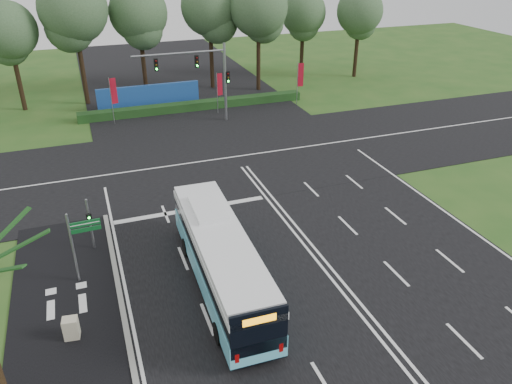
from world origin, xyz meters
TOP-DOWN VIEW (x-y plane):
  - ground at (0.00, 0.00)m, footprint 120.00×120.00m
  - road_main at (0.00, 0.00)m, footprint 20.00×120.00m
  - road_cross at (0.00, 12.00)m, footprint 120.00×14.00m
  - bike_path at (-12.50, -3.00)m, footprint 5.00×18.00m
  - kerb_strip at (-10.10, -3.00)m, footprint 0.25×18.00m
  - city_bus at (-5.30, -2.94)m, footprint 2.67×11.43m
  - pedestrian_signal at (-10.96, 2.60)m, footprint 0.29×0.40m
  - street_sign at (-11.53, -0.09)m, footprint 1.50×0.15m
  - utility_cabinet at (-12.30, -4.14)m, footprint 0.68×0.59m
  - banner_flag_left at (-7.63, 22.91)m, footprint 0.61×0.23m
  - banner_flag_mid at (2.05, 22.75)m, footprint 0.57×0.14m
  - banner_flag_right at (10.23, 22.45)m, footprint 0.63×0.12m
  - traffic_light_gantry at (0.21, 20.50)m, footprint 8.41×0.28m
  - hedge at (0.00, 24.50)m, footprint 22.00×1.20m
  - blue_hoarding at (-4.00, 27.00)m, footprint 10.00×0.30m
  - eucalyptus_row at (-1.83, 30.72)m, footprint 48.61×9.29m

SIDE VIEW (x-z plane):
  - ground at x=0.00m, z-range 0.00..0.00m
  - road_main at x=0.00m, z-range 0.00..0.04m
  - road_cross at x=0.00m, z-range 0.00..0.05m
  - bike_path at x=-12.50m, z-range 0.00..0.06m
  - kerb_strip at x=-10.10m, z-range 0.00..0.12m
  - hedge at x=0.00m, z-range 0.00..0.80m
  - utility_cabinet at x=-12.30m, z-range 0.00..1.04m
  - blue_hoarding at x=-4.00m, z-range 0.00..2.20m
  - city_bus at x=-5.30m, z-range 0.01..3.28m
  - pedestrian_signal at x=-10.96m, z-range 0.14..3.20m
  - street_sign at x=-11.53m, z-range 0.51..4.36m
  - banner_flag_mid at x=2.05m, z-range 0.62..4.52m
  - banner_flag_left at x=-7.63m, z-range 0.66..4.93m
  - banner_flag_right at x=10.23m, z-range 0.66..4.95m
  - traffic_light_gantry at x=0.21m, z-range 1.16..8.16m
  - eucalyptus_row at x=-1.83m, z-range 2.17..14.53m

